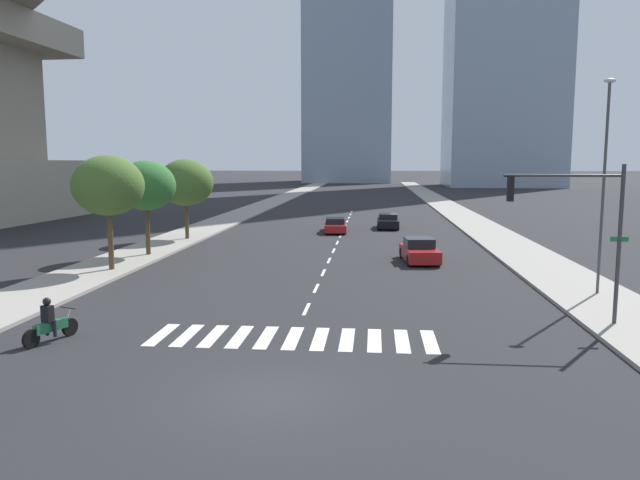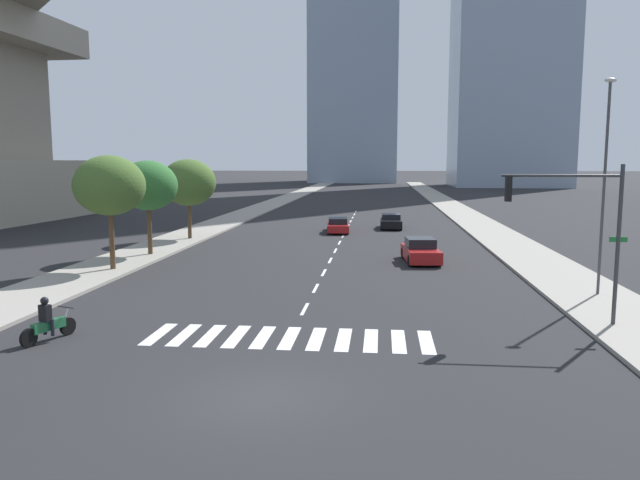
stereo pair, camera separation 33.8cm
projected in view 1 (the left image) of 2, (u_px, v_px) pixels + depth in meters
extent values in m
plane|color=#232326|center=(266.00, 397.00, 14.99)|extent=(800.00, 800.00, 0.00)
cube|color=gray|center=(504.00, 242.00, 43.53)|extent=(4.00, 260.00, 0.15)
cube|color=gray|center=(180.00, 238.00, 45.68)|extent=(4.00, 260.00, 0.15)
cube|color=silver|center=(162.00, 334.00, 20.39)|extent=(0.45, 2.63, 0.01)
cube|color=silver|center=(187.00, 335.00, 20.31)|extent=(0.45, 2.63, 0.01)
cube|color=silver|center=(213.00, 336.00, 20.23)|extent=(0.45, 2.63, 0.01)
cube|color=silver|center=(240.00, 337.00, 20.15)|extent=(0.45, 2.63, 0.01)
cube|color=silver|center=(266.00, 337.00, 20.07)|extent=(0.45, 2.63, 0.01)
cube|color=silver|center=(293.00, 338.00, 19.99)|extent=(0.45, 2.63, 0.01)
cube|color=silver|center=(320.00, 339.00, 19.91)|extent=(0.45, 2.63, 0.01)
cube|color=silver|center=(347.00, 339.00, 19.83)|extent=(0.45, 2.63, 0.01)
cube|color=silver|center=(374.00, 340.00, 19.75)|extent=(0.45, 2.63, 0.01)
cube|color=silver|center=(402.00, 341.00, 19.67)|extent=(0.45, 2.63, 0.01)
cube|color=silver|center=(430.00, 341.00, 19.59)|extent=(0.45, 2.63, 0.01)
cube|color=silver|center=(306.00, 309.00, 23.94)|extent=(0.14, 2.00, 0.01)
cube|color=silver|center=(316.00, 288.00, 27.89)|extent=(0.14, 2.00, 0.01)
cube|color=silver|center=(323.00, 273.00, 31.84)|extent=(0.14, 2.00, 0.01)
cube|color=silver|center=(329.00, 260.00, 35.79)|extent=(0.14, 2.00, 0.01)
cube|color=silver|center=(334.00, 251.00, 39.74)|extent=(0.14, 2.00, 0.01)
cube|color=silver|center=(337.00, 243.00, 43.69)|extent=(0.14, 2.00, 0.01)
cube|color=silver|center=(340.00, 236.00, 47.65)|extent=(0.14, 2.00, 0.01)
cube|color=silver|center=(343.00, 230.00, 51.60)|extent=(0.14, 2.00, 0.01)
cube|color=silver|center=(345.00, 225.00, 55.55)|extent=(0.14, 2.00, 0.01)
cube|color=silver|center=(347.00, 221.00, 59.50)|extent=(0.14, 2.00, 0.01)
cube|color=silver|center=(349.00, 218.00, 63.45)|extent=(0.14, 2.00, 0.01)
cube|color=silver|center=(350.00, 214.00, 67.40)|extent=(0.14, 2.00, 0.01)
cube|color=silver|center=(352.00, 211.00, 71.35)|extent=(0.14, 2.00, 0.01)
cylinder|color=black|center=(70.00, 327.00, 20.23)|extent=(0.32, 0.61, 0.60)
cylinder|color=black|center=(31.00, 339.00, 18.85)|extent=(0.32, 0.61, 0.60)
cube|color=#1E6038|center=(51.00, 326.00, 19.51)|extent=(0.62, 1.23, 0.32)
cylinder|color=#B2B2B7|center=(67.00, 319.00, 20.10)|extent=(0.16, 0.32, 0.67)
cylinder|color=black|center=(68.00, 308.00, 20.10)|extent=(0.67, 0.27, 0.04)
cube|color=black|center=(47.00, 314.00, 19.36)|extent=(0.42, 0.35, 0.55)
sphere|color=black|center=(47.00, 302.00, 19.31)|extent=(0.26, 0.26, 0.26)
cylinder|color=black|center=(47.00, 327.00, 19.59)|extent=(0.15, 0.15, 0.55)
cylinder|color=black|center=(55.00, 328.00, 19.44)|extent=(0.15, 0.15, 0.55)
cube|color=maroon|center=(335.00, 227.00, 50.30)|extent=(2.08, 4.90, 0.58)
cube|color=black|center=(335.00, 221.00, 49.99)|extent=(1.68, 2.26, 0.47)
cylinder|color=black|center=(326.00, 226.00, 51.94)|extent=(0.27, 0.65, 0.64)
cylinder|color=black|center=(344.00, 226.00, 51.91)|extent=(0.27, 0.65, 0.64)
cylinder|color=black|center=(326.00, 230.00, 48.71)|extent=(0.27, 0.65, 0.64)
cylinder|color=black|center=(345.00, 230.00, 48.69)|extent=(0.27, 0.65, 0.64)
cube|color=maroon|center=(419.00, 253.00, 35.19)|extent=(2.21, 4.37, 0.69)
cube|color=black|center=(419.00, 242.00, 35.32)|extent=(1.78, 2.04, 0.55)
cylinder|color=black|center=(438.00, 260.00, 33.80)|extent=(0.28, 0.66, 0.64)
cylinder|color=black|center=(409.00, 260.00, 33.79)|extent=(0.28, 0.66, 0.64)
cylinder|color=black|center=(429.00, 253.00, 36.64)|extent=(0.28, 0.66, 0.64)
cylinder|color=black|center=(402.00, 253.00, 36.63)|extent=(0.28, 0.66, 0.64)
cube|color=black|center=(388.00, 223.00, 53.07)|extent=(1.84, 4.25, 0.66)
cube|color=black|center=(388.00, 216.00, 53.21)|extent=(1.61, 1.92, 0.45)
cylinder|color=black|center=(398.00, 227.00, 51.60)|extent=(0.22, 0.64, 0.64)
cylinder|color=black|center=(379.00, 226.00, 51.73)|extent=(0.22, 0.64, 0.64)
cylinder|color=black|center=(397.00, 223.00, 54.44)|extent=(0.22, 0.64, 0.64)
cylinder|color=black|center=(378.00, 223.00, 54.58)|extent=(0.22, 0.64, 0.64)
cylinder|color=#333335|center=(619.00, 245.00, 20.94)|extent=(0.14, 0.14, 5.59)
cylinder|color=#333335|center=(563.00, 176.00, 20.81)|extent=(4.03, 0.10, 0.10)
cube|color=black|center=(510.00, 188.00, 21.03)|extent=(0.20, 0.28, 0.90)
sphere|color=red|center=(511.00, 180.00, 20.99)|extent=(0.18, 0.18, 0.18)
sphere|color=orange|center=(510.00, 188.00, 21.03)|extent=(0.18, 0.18, 0.18)
sphere|color=green|center=(510.00, 197.00, 21.07)|extent=(0.18, 0.18, 0.18)
cube|color=#19662D|center=(619.00, 239.00, 20.91)|extent=(0.60, 0.04, 0.18)
cylinder|color=#3F3F42|center=(603.00, 190.00, 25.60)|extent=(0.12, 0.12, 8.93)
ellipsoid|color=beige|center=(610.00, 81.00, 25.02)|extent=(0.50, 0.24, 0.20)
cylinder|color=#4C3823|center=(111.00, 242.00, 31.86)|extent=(0.28, 0.28, 2.96)
ellipsoid|color=#426028|center=(108.00, 186.00, 31.48)|extent=(3.71, 3.71, 3.16)
cylinder|color=#4C3823|center=(148.00, 232.00, 37.07)|extent=(0.28, 0.28, 2.81)
ellipsoid|color=#2D662D|center=(146.00, 186.00, 36.71)|extent=(3.58, 3.58, 3.05)
cylinder|color=#4C3823|center=(187.00, 221.00, 44.80)|extent=(0.28, 0.28, 2.54)
ellipsoid|color=#426028|center=(186.00, 183.00, 44.43)|extent=(4.05, 4.05, 3.44)
cube|color=#8C9EB2|center=(349.00, 42.00, 175.16)|extent=(24.78, 27.98, 81.14)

